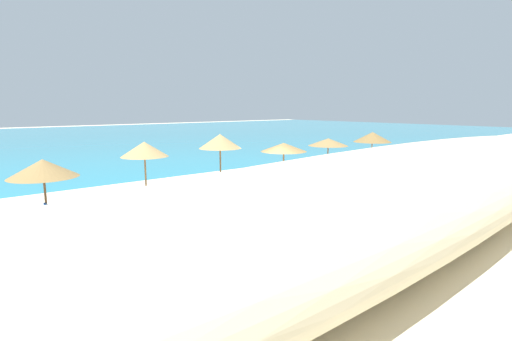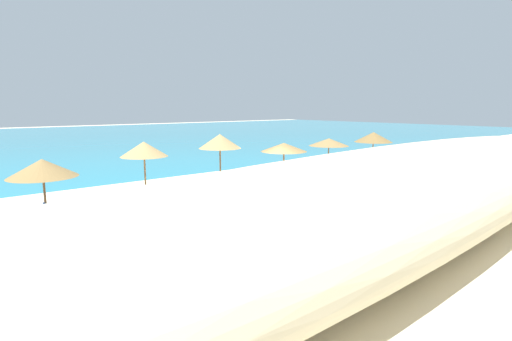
# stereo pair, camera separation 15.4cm
# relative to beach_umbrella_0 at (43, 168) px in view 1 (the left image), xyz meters

# --- Properties ---
(ground_plane) EXTENTS (160.00, 160.00, 0.00)m
(ground_plane) POSITION_rel_beach_umbrella_0_xyz_m (9.89, -1.08, -2.18)
(ground_plane) COLOR beige
(sea_water) EXTENTS (160.00, 68.98, 0.01)m
(sea_water) POSITION_rel_beach_umbrella_0_xyz_m (9.89, 41.04, -2.17)
(sea_water) COLOR teal
(sea_water) RESTS_ON ground_plane
(dune_ridge) EXTENTS (41.21, 7.97, 3.05)m
(dune_ridge) POSITION_rel_beach_umbrella_0_xyz_m (8.93, -8.60, -0.65)
(dune_ridge) COLOR beige
(dune_ridge) RESTS_ON ground_plane
(beach_umbrella_0) EXTENTS (2.31, 2.31, 2.50)m
(beach_umbrella_0) POSITION_rel_beach_umbrella_0_xyz_m (0.00, 0.00, 0.00)
(beach_umbrella_0) COLOR brown
(beach_umbrella_0) RESTS_ON ground_plane
(beach_umbrella_1) EXTENTS (1.95, 1.95, 2.86)m
(beach_umbrella_1) POSITION_rel_beach_umbrella_0_xyz_m (3.88, 0.35, 0.36)
(beach_umbrella_1) COLOR brown
(beach_umbrella_1) RESTS_ON ground_plane
(beach_umbrella_2) EXTENTS (2.05, 2.05, 2.98)m
(beach_umbrella_2) POSITION_rel_beach_umbrella_0_xyz_m (7.85, 0.60, 0.45)
(beach_umbrella_2) COLOR brown
(beach_umbrella_2) RESTS_ON ground_plane
(beach_umbrella_3) EXTENTS (2.49, 2.49, 2.35)m
(beach_umbrella_3) POSITION_rel_beach_umbrella_0_xyz_m (11.76, 0.22, -0.07)
(beach_umbrella_3) COLOR brown
(beach_umbrella_3) RESTS_ON ground_plane
(beach_umbrella_4) EXTENTS (2.45, 2.45, 2.35)m
(beach_umbrella_4) POSITION_rel_beach_umbrella_0_xyz_m (15.97, 0.64, -0.06)
(beach_umbrella_4) COLOR brown
(beach_umbrella_4) RESTS_ON ground_plane
(beach_umbrella_5) EXTENTS (2.51, 2.51, 2.59)m
(beach_umbrella_5) POSITION_rel_beach_umbrella_0_xyz_m (20.05, 0.22, 0.07)
(beach_umbrella_5) COLOR brown
(beach_umbrella_5) RESTS_ON ground_plane
(lounge_chair_0) EXTENTS (1.44, 1.26, 1.07)m
(lounge_chair_0) POSITION_rel_beach_umbrella_0_xyz_m (21.00, -0.69, -1.70)
(lounge_chair_0) COLOR white
(lounge_chair_0) RESTS_ON ground_plane
(lounge_chair_1) EXTENTS (1.70, 0.98, 0.96)m
(lounge_chair_1) POSITION_rel_beach_umbrella_0_xyz_m (4.03, -0.83, -1.80)
(lounge_chair_1) COLOR white
(lounge_chair_1) RESTS_ON ground_plane
(lounge_chair_2) EXTENTS (1.56, 1.04, 1.00)m
(lounge_chair_2) POSITION_rel_beach_umbrella_0_xyz_m (16.73, 0.06, -1.76)
(lounge_chair_2) COLOR blue
(lounge_chair_2) RESTS_ON ground_plane
(lounge_chair_3) EXTENTS (1.39, 0.66, 1.08)m
(lounge_chair_3) POSITION_rel_beach_umbrella_0_xyz_m (8.55, -0.90, -1.75)
(lounge_chair_3) COLOR white
(lounge_chair_3) RESTS_ON ground_plane
(lounge_chair_4) EXTENTS (1.38, 0.72, 1.08)m
(lounge_chair_4) POSITION_rel_beach_umbrella_0_xyz_m (-0.45, -0.81, -1.76)
(lounge_chair_4) COLOR blue
(lounge_chair_4) RESTS_ON ground_plane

